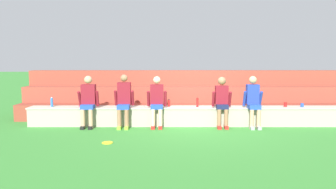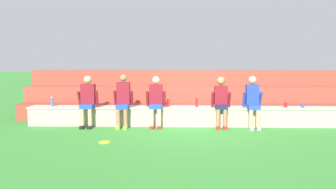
{
  "view_description": "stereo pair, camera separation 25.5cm",
  "coord_description": "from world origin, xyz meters",
  "px_view_note": "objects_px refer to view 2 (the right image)",
  "views": [
    {
      "loc": [
        -0.74,
        -8.52,
        1.84
      ],
      "look_at": [
        -0.72,
        0.24,
        0.87
      ],
      "focal_mm": 33.89,
      "sensor_mm": 36.0,
      "label": 1
    },
    {
      "loc": [
        -0.49,
        -8.52,
        1.84
      ],
      "look_at": [
        -0.72,
        0.24,
        0.87
      ],
      "focal_mm": 33.89,
      "sensor_mm": 36.0,
      "label": 2
    }
  ],
  "objects_px": {
    "person_center": "(156,100)",
    "water_bottle_near_right": "(168,103)",
    "person_left_of_center": "(123,99)",
    "person_far_right": "(253,100)",
    "plastic_cup_left_end": "(286,105)",
    "frisbee": "(105,142)",
    "plastic_cup_middle": "(303,106)",
    "water_bottle_center_gap": "(197,103)",
    "water_bottle_mid_left": "(52,102)",
    "person_far_left": "(88,99)",
    "person_right_of_center": "(221,100)",
    "plastic_cup_right_end": "(80,104)"
  },
  "relations": [
    {
      "from": "plastic_cup_middle",
      "to": "frisbee",
      "type": "distance_m",
      "value": 5.44
    },
    {
      "from": "person_far_right",
      "to": "plastic_cup_middle",
      "type": "relative_size",
      "value": 13.65
    },
    {
      "from": "water_bottle_center_gap",
      "to": "frisbee",
      "type": "bearing_deg",
      "value": -139.3
    },
    {
      "from": "person_far_right",
      "to": "person_far_left",
      "type": "bearing_deg",
      "value": -179.89
    },
    {
      "from": "water_bottle_mid_left",
      "to": "plastic_cup_right_end",
      "type": "bearing_deg",
      "value": 3.23
    },
    {
      "from": "person_right_of_center",
      "to": "frisbee",
      "type": "bearing_deg",
      "value": -149.5
    },
    {
      "from": "water_bottle_center_gap",
      "to": "plastic_cup_middle",
      "type": "distance_m",
      "value": 2.92
    },
    {
      "from": "plastic_cup_right_end",
      "to": "person_right_of_center",
      "type": "bearing_deg",
      "value": -4.41
    },
    {
      "from": "person_left_of_center",
      "to": "person_far_right",
      "type": "bearing_deg",
      "value": -0.07
    },
    {
      "from": "person_far_right",
      "to": "plastic_cup_right_end",
      "type": "height_order",
      "value": "person_far_right"
    },
    {
      "from": "person_right_of_center",
      "to": "frisbee",
      "type": "xyz_separation_m",
      "value": [
        -2.8,
        -1.65,
        -0.74
      ]
    },
    {
      "from": "person_right_of_center",
      "to": "person_far_right",
      "type": "relative_size",
      "value": 0.99
    },
    {
      "from": "water_bottle_mid_left",
      "to": "water_bottle_near_right",
      "type": "bearing_deg",
      "value": 0.59
    },
    {
      "from": "person_center",
      "to": "water_bottle_near_right",
      "type": "xyz_separation_m",
      "value": [
        0.33,
        0.28,
        -0.12
      ]
    },
    {
      "from": "water_bottle_mid_left",
      "to": "person_left_of_center",
      "type": "bearing_deg",
      "value": -6.84
    },
    {
      "from": "person_left_of_center",
      "to": "water_bottle_center_gap",
      "type": "bearing_deg",
      "value": 5.49
    },
    {
      "from": "person_far_right",
      "to": "water_bottle_mid_left",
      "type": "height_order",
      "value": "person_far_right"
    },
    {
      "from": "plastic_cup_left_end",
      "to": "plastic_cup_middle",
      "type": "bearing_deg",
      "value": -5.74
    },
    {
      "from": "water_bottle_near_right",
      "to": "water_bottle_mid_left",
      "type": "height_order",
      "value": "water_bottle_mid_left"
    },
    {
      "from": "person_far_right",
      "to": "plastic_cup_middle",
      "type": "xyz_separation_m",
      "value": [
        1.42,
        0.2,
        -0.17
      ]
    },
    {
      "from": "water_bottle_near_right",
      "to": "plastic_cup_right_end",
      "type": "distance_m",
      "value": 2.49
    },
    {
      "from": "water_bottle_mid_left",
      "to": "plastic_cup_middle",
      "type": "height_order",
      "value": "water_bottle_mid_left"
    },
    {
      "from": "plastic_cup_middle",
      "to": "water_bottle_near_right",
      "type": "bearing_deg",
      "value": 178.77
    },
    {
      "from": "person_center",
      "to": "water_bottle_near_right",
      "type": "distance_m",
      "value": 0.45
    },
    {
      "from": "frisbee",
      "to": "person_far_left",
      "type": "bearing_deg",
      "value": 116.49
    },
    {
      "from": "person_right_of_center",
      "to": "person_far_right",
      "type": "xyz_separation_m",
      "value": [
        0.85,
        0.01,
        -0.0
      ]
    },
    {
      "from": "water_bottle_center_gap",
      "to": "plastic_cup_right_end",
      "type": "relative_size",
      "value": 2.15
    },
    {
      "from": "person_far_left",
      "to": "water_bottle_near_right",
      "type": "distance_m",
      "value": 2.21
    },
    {
      "from": "person_far_right",
      "to": "plastic_cup_left_end",
      "type": "bearing_deg",
      "value": 14.43
    },
    {
      "from": "person_left_of_center",
      "to": "person_far_right",
      "type": "xyz_separation_m",
      "value": [
        3.51,
        -0.0,
        -0.02
      ]
    },
    {
      "from": "person_far_left",
      "to": "person_right_of_center",
      "type": "bearing_deg",
      "value": 0.01
    },
    {
      "from": "person_left_of_center",
      "to": "plastic_cup_left_end",
      "type": "height_order",
      "value": "person_left_of_center"
    },
    {
      "from": "person_far_left",
      "to": "plastic_cup_right_end",
      "type": "bearing_deg",
      "value": 134.3
    },
    {
      "from": "water_bottle_near_right",
      "to": "plastic_cup_middle",
      "type": "height_order",
      "value": "water_bottle_near_right"
    },
    {
      "from": "water_bottle_near_right",
      "to": "plastic_cup_left_end",
      "type": "height_order",
      "value": "water_bottle_near_right"
    },
    {
      "from": "person_left_of_center",
      "to": "person_right_of_center",
      "type": "bearing_deg",
      "value": -0.25
    },
    {
      "from": "water_bottle_mid_left",
      "to": "plastic_cup_middle",
      "type": "bearing_deg",
      "value": -0.38
    },
    {
      "from": "frisbee",
      "to": "plastic_cup_left_end",
      "type": "bearing_deg",
      "value": 22.41
    },
    {
      "from": "person_left_of_center",
      "to": "person_far_right",
      "type": "relative_size",
      "value": 1.03
    },
    {
      "from": "water_bottle_mid_left",
      "to": "plastic_cup_left_end",
      "type": "relative_size",
      "value": 2.08
    },
    {
      "from": "plastic_cup_middle",
      "to": "plastic_cup_left_end",
      "type": "xyz_separation_m",
      "value": [
        -0.45,
        0.05,
        0.01
      ]
    },
    {
      "from": "plastic_cup_middle",
      "to": "person_right_of_center",
      "type": "bearing_deg",
      "value": -174.67
    },
    {
      "from": "person_center",
      "to": "person_far_right",
      "type": "bearing_deg",
      "value": -0.08
    },
    {
      "from": "water_bottle_center_gap",
      "to": "plastic_cup_middle",
      "type": "xyz_separation_m",
      "value": [
        2.92,
        0.01,
        -0.08
      ]
    },
    {
      "from": "water_bottle_mid_left",
      "to": "person_right_of_center",
      "type": "bearing_deg",
      "value": -3.13
    },
    {
      "from": "person_center",
      "to": "frisbee",
      "type": "bearing_deg",
      "value": -122.01
    },
    {
      "from": "water_bottle_center_gap",
      "to": "person_right_of_center",
      "type": "bearing_deg",
      "value": -17.65
    },
    {
      "from": "person_center",
      "to": "water_bottle_near_right",
      "type": "height_order",
      "value": "person_center"
    },
    {
      "from": "person_far_right",
      "to": "water_bottle_center_gap",
      "type": "relative_size",
      "value": 5.24
    },
    {
      "from": "person_right_of_center",
      "to": "person_far_right",
      "type": "distance_m",
      "value": 0.85
    }
  ]
}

